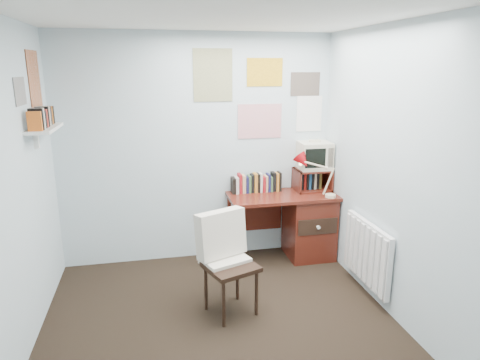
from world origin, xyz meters
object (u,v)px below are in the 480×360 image
at_px(tv_riser, 312,179).
at_px(crt_tv, 314,154).
at_px(desk_chair, 231,267).
at_px(desk, 304,223).
at_px(wall_shelf, 45,128).
at_px(desk_lamp, 331,178).
at_px(radiator, 367,253).

xyz_separation_m(tv_riser, crt_tv, (0.02, 0.02, 0.29)).
relative_size(desk_chair, crt_tv, 2.51).
bearing_deg(desk, crt_tv, 43.45).
bearing_deg(desk_chair, wall_shelf, 137.72).
height_order(desk, desk_lamp, desk_lamp).
height_order(desk_lamp, radiator, desk_lamp).
xyz_separation_m(desk, radiator, (0.29, -0.93, 0.01)).
height_order(desk_lamp, wall_shelf, wall_shelf).
bearing_deg(desk_chair, tv_riser, 23.01).
bearing_deg(wall_shelf, desk_lamp, 3.72).
relative_size(desk_lamp, radiator, 0.53).
xyz_separation_m(desk, desk_chair, (-1.05, -0.99, 0.04)).
relative_size(desk_lamp, crt_tv, 1.21).
xyz_separation_m(desk_lamp, tv_riser, (-0.10, 0.31, -0.09)).
height_order(desk_lamp, tv_riser, desk_lamp).
relative_size(desk_chair, radiator, 1.11).
height_order(desk_chair, tv_riser, tv_riser).
relative_size(crt_tv, radiator, 0.44).
relative_size(desk, wall_shelf, 1.94).
bearing_deg(tv_riser, wall_shelf, -169.68).
bearing_deg(desk_chair, desk, 23.05).
distance_m(desk_chair, tv_riser, 1.67).
xyz_separation_m(desk, desk_lamp, (0.21, -0.20, 0.57)).
distance_m(desk_lamp, radiator, 0.92).
distance_m(desk, tv_riser, 0.51).
bearing_deg(wall_shelf, desk_chair, -21.97).
relative_size(crt_tv, wall_shelf, 0.57).
bearing_deg(desk, tv_riser, 42.96).
relative_size(radiator, wall_shelf, 1.29).
height_order(desk, desk_chair, desk_chair).
xyz_separation_m(crt_tv, radiator, (0.15, -1.06, -0.76)).
bearing_deg(crt_tv, desk_chair, -134.21).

